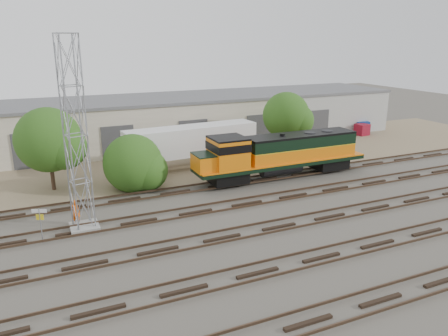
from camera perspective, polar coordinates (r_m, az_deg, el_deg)
name	(u,v)px	position (r m, az deg, el deg)	size (l,w,h in m)	color
ground	(257,212)	(30.86, 4.29, -5.70)	(140.00, 140.00, 0.00)	#47423A
dirt_strip	(185,160)	(43.90, -5.07, 1.10)	(80.00, 16.00, 0.02)	#726047
tracks	(279,227)	(28.45, 7.19, -7.61)	(80.00, 20.40, 0.28)	black
warehouse	(162,120)	(50.75, -8.11, 6.17)	(58.40, 10.40, 5.30)	beige
locomotive	(279,154)	(37.66, 7.20, 1.88)	(15.82, 2.78, 3.80)	black
signal_tower	(76,139)	(27.88, -18.79, 3.59)	(1.77, 1.77, 11.97)	gray
sign_post	(40,219)	(27.96, -22.89, -6.14)	(0.81, 0.41, 2.15)	gray
worker	(76,212)	(30.13, -18.83, -5.45)	(0.61, 0.40, 1.66)	#FC620E
semi_trailer	(195,141)	(40.93, -3.85, 3.51)	(12.79, 3.52, 3.88)	silver
dumpster_blue	(362,127)	(59.02, 17.55, 5.14)	(1.60, 1.50, 1.50)	navy
dumpster_red	(362,130)	(57.52, 17.57, 4.80)	(1.50, 1.40, 1.40)	maroon
tree_west	(52,142)	(36.45, -21.52, 3.21)	(5.33, 5.08, 6.64)	#382619
tree_mid	(137,165)	(35.47, -11.34, 0.36)	(4.97, 4.73, 4.73)	#382619
tree_east	(289,117)	(45.62, 8.48, 6.64)	(5.03, 4.79, 6.47)	#382619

